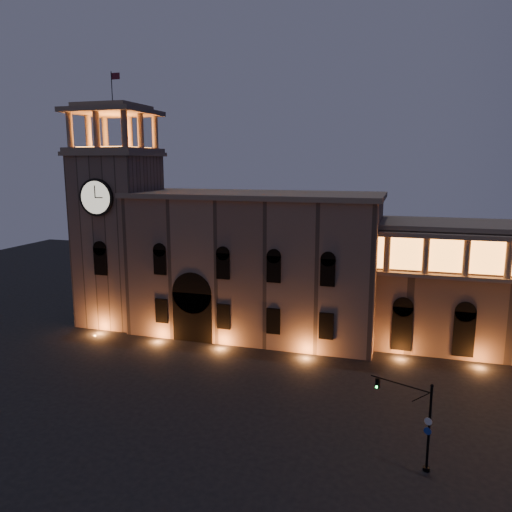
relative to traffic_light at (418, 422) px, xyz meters
name	(u,v)px	position (x,y,z in m)	size (l,w,h in m)	color
ground	(203,414)	(-17.27, 2.65, -3.39)	(160.00, 160.00, 0.00)	black
government_building	(254,263)	(-19.34, 24.58, 5.38)	(30.80, 12.80, 17.60)	#7C6251
clock_tower	(119,229)	(-37.77, 23.63, 9.11)	(9.80, 9.80, 32.40)	#7C6251
traffic_light	(418,422)	(0.00, 0.00, 0.00)	(4.37, 2.05, 6.46)	black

